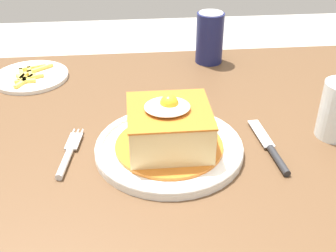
{
  "coord_description": "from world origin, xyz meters",
  "views": [
    {
      "loc": [
        -0.03,
        -0.62,
        1.18
      ],
      "look_at": [
        0.03,
        -0.0,
        0.79
      ],
      "focal_mm": 45.51,
      "sensor_mm": 36.0,
      "label": 1
    }
  ],
  "objects_px": {
    "fork": "(68,156)",
    "side_plate_fries": "(31,77)",
    "main_plate": "(169,147)",
    "soda_can": "(210,38)",
    "knife": "(273,152)"
  },
  "relations": [
    {
      "from": "fork",
      "to": "side_plate_fries",
      "type": "bearing_deg",
      "value": 109.95
    },
    {
      "from": "main_plate",
      "to": "fork",
      "type": "xyz_separation_m",
      "value": [
        -0.17,
        -0.0,
        -0.0
      ]
    },
    {
      "from": "soda_can",
      "to": "side_plate_fries",
      "type": "distance_m",
      "value": 0.43
    },
    {
      "from": "main_plate",
      "to": "knife",
      "type": "distance_m",
      "value": 0.18
    },
    {
      "from": "knife",
      "to": "side_plate_fries",
      "type": "height_order",
      "value": "side_plate_fries"
    },
    {
      "from": "main_plate",
      "to": "soda_can",
      "type": "distance_m",
      "value": 0.4
    },
    {
      "from": "fork",
      "to": "knife",
      "type": "relative_size",
      "value": 0.86
    },
    {
      "from": "fork",
      "to": "knife",
      "type": "height_order",
      "value": "same"
    },
    {
      "from": "main_plate",
      "to": "soda_can",
      "type": "bearing_deg",
      "value": 70.14
    },
    {
      "from": "soda_can",
      "to": "side_plate_fries",
      "type": "xyz_separation_m",
      "value": [
        -0.42,
        -0.06,
        -0.06
      ]
    },
    {
      "from": "knife",
      "to": "soda_can",
      "type": "height_order",
      "value": "soda_can"
    },
    {
      "from": "knife",
      "to": "soda_can",
      "type": "relative_size",
      "value": 1.34
    },
    {
      "from": "fork",
      "to": "side_plate_fries",
      "type": "relative_size",
      "value": 0.83
    },
    {
      "from": "main_plate",
      "to": "knife",
      "type": "bearing_deg",
      "value": -8.5
    },
    {
      "from": "fork",
      "to": "side_plate_fries",
      "type": "distance_m",
      "value": 0.34
    }
  ]
}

